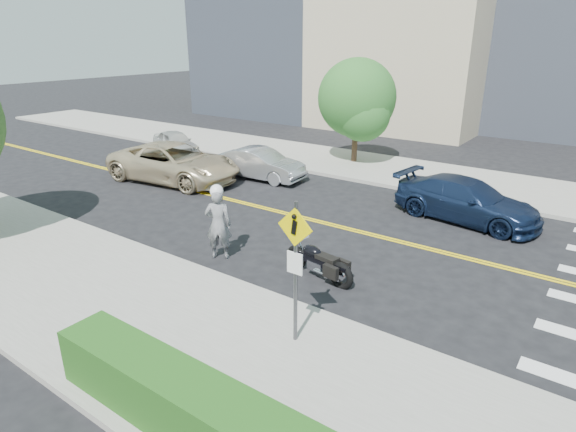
# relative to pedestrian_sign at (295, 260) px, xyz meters

# --- Properties ---
(ground_plane) EXTENTS (120.00, 120.00, 0.00)m
(ground_plane) POSITION_rel_pedestrian_sign_xyz_m (-4.20, 6.31, -1.96)
(ground_plane) COLOR black
(ground_plane) RESTS_ON ground
(sidewalk_near) EXTENTS (60.00, 5.00, 0.15)m
(sidewalk_near) POSITION_rel_pedestrian_sign_xyz_m (-4.20, -1.19, -1.89)
(sidewalk_near) COLOR #9E9B91
(sidewalk_near) RESTS_ON ground_plane
(sidewalk_far) EXTENTS (60.00, 5.00, 0.15)m
(sidewalk_far) POSITION_rel_pedestrian_sign_xyz_m (-4.20, 13.81, -1.89)
(sidewalk_far) COLOR #9E9B91
(sidewalk_far) RESTS_ON ground_plane
(pedestrian_sign) EXTENTS (0.78, 0.08, 3.00)m
(pedestrian_sign) POSITION_rel_pedestrian_sign_xyz_m (0.00, 0.00, 0.00)
(pedestrian_sign) COLOR #4C4C51
(pedestrian_sign) RESTS_ON sidewalk_near
(motorcyclist) EXTENTS (0.90, 0.81, 2.20)m
(motorcyclist) POSITION_rel_pedestrian_sign_xyz_m (-4.18, 2.23, -0.87)
(motorcyclist) COLOR #999A9E
(motorcyclist) RESTS_ON ground
(motorcycle) EXTENTS (2.27, 1.01, 1.33)m
(motorcycle) POSITION_rel_pedestrian_sign_xyz_m (-1.22, 2.85, -1.29)
(motorcycle) COLOR black
(motorcycle) RESTS_ON ground
(suv) EXTENTS (6.29, 3.49, 1.66)m
(suv) POSITION_rel_pedestrian_sign_xyz_m (-11.19, 6.85, -1.13)
(suv) COLOR beige
(suv) RESTS_ON ground
(parked_car_white) EXTENTS (3.87, 2.50, 1.23)m
(parked_car_white) POSITION_rel_pedestrian_sign_xyz_m (-15.17, 10.50, -1.35)
(parked_car_white) COLOR silver
(parked_car_white) RESTS_ON ground
(parked_car_silver) EXTENTS (4.21, 1.71, 1.36)m
(parked_car_silver) POSITION_rel_pedestrian_sign_xyz_m (-8.36, 9.32, -1.28)
(parked_car_silver) COLOR #9A9CA1
(parked_car_silver) RESTS_ON ground
(parked_car_blue) EXTENTS (5.20, 2.70, 1.44)m
(parked_car_blue) POSITION_rel_pedestrian_sign_xyz_m (0.66, 9.41, -1.24)
(parked_car_blue) COLOR #182748
(parked_car_blue) RESTS_ON ground
(tree_far_a) EXTENTS (3.74, 3.74, 5.11)m
(tree_far_a) POSITION_rel_pedestrian_sign_xyz_m (-6.22, 14.12, 1.27)
(tree_far_a) COLOR #382619
(tree_far_a) RESTS_ON ground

